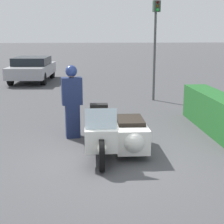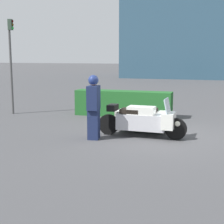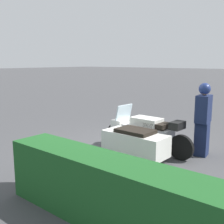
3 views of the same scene
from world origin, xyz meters
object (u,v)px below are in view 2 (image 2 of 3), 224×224
(officer_rider, at_px, (94,106))
(police_motorcycle, at_px, (145,119))
(traffic_light_far, at_px, (11,53))
(hedge_bush_curbside, at_px, (123,104))

(officer_rider, bearing_deg, police_motorcycle, 30.18)
(police_motorcycle, xyz_separation_m, traffic_light_far, (-5.74, 2.00, 1.93))
(police_motorcycle, height_order, traffic_light_far, traffic_light_far)
(officer_rider, relative_size, traffic_light_far, 0.49)
(police_motorcycle, relative_size, traffic_light_far, 0.70)
(officer_rider, distance_m, traffic_light_far, 5.58)
(officer_rider, height_order, traffic_light_far, traffic_light_far)
(police_motorcycle, xyz_separation_m, hedge_bush_curbside, (-1.44, 2.77, 0.03))
(police_motorcycle, distance_m, traffic_light_far, 6.38)
(officer_rider, xyz_separation_m, traffic_light_far, (-4.49, 2.97, 1.44))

